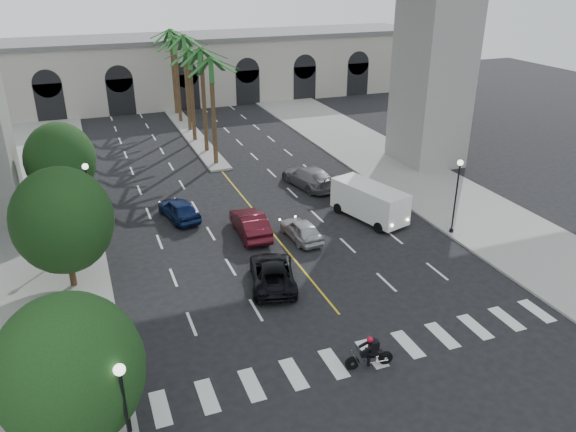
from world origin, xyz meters
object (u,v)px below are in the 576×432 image
(car_a, at_px, (301,230))
(pedestrian_a, at_px, (19,406))
(car_d, at_px, (309,177))
(car_e, at_px, (179,209))
(lamp_post_right, at_px, (457,190))
(car_b, at_px, (250,224))
(lamp_post_left_near, at_px, (127,416))
(traffic_signal_near, at_px, (124,384))
(car_c, at_px, (272,273))
(traffic_signal_far, at_px, (114,326))
(motorcycle_rider, at_px, (371,353))
(lamp_post_left_far, at_px, (90,195))
(cargo_van, at_px, (370,201))

(car_a, bearing_deg, pedestrian_a, 30.34)
(car_d, xyz_separation_m, car_e, (-11.29, -2.59, -0.08))
(lamp_post_right, relative_size, car_b, 1.05)
(lamp_post_left_near, relative_size, car_b, 1.05)
(traffic_signal_near, relative_size, car_d, 0.62)
(lamp_post_left_near, height_order, lamp_post_right, same)
(car_c, bearing_deg, car_a, -113.45)
(traffic_signal_far, height_order, motorcycle_rider, traffic_signal_far)
(car_a, bearing_deg, car_c, 47.91)
(lamp_post_right, bearing_deg, pedestrian_a, -162.53)
(motorcycle_rider, bearing_deg, car_a, 89.22)
(traffic_signal_near, height_order, pedestrian_a, traffic_signal_near)
(car_a, xyz_separation_m, car_e, (-7.01, 6.24, 0.07))
(lamp_post_left_far, height_order, car_a, lamp_post_left_far)
(car_b, relative_size, cargo_van, 0.81)
(cargo_van, bearing_deg, car_a, 176.15)
(lamp_post_left_near, bearing_deg, motorcycle_rider, 14.05)
(lamp_post_left_far, relative_size, car_a, 1.29)
(traffic_signal_far, xyz_separation_m, car_e, (5.79, 15.71, -1.73))
(car_a, bearing_deg, traffic_signal_far, 32.74)
(lamp_post_left_near, bearing_deg, car_c, 50.82)
(motorcycle_rider, height_order, car_b, car_b)
(lamp_post_right, xyz_separation_m, cargo_van, (-4.09, 4.21, -1.81))
(lamp_post_right, distance_m, traffic_signal_near, 25.02)
(car_c, xyz_separation_m, car_d, (8.04, 13.58, 0.12))
(lamp_post_right, xyz_separation_m, car_a, (-9.90, 2.97, -2.52))
(traffic_signal_near, bearing_deg, car_c, 43.95)
(car_e, bearing_deg, motorcycle_rider, 92.47)
(traffic_signal_far, distance_m, car_b, 15.08)
(car_a, bearing_deg, motorcycle_rider, 77.58)
(lamp_post_left_near, bearing_deg, traffic_signal_far, 89.12)
(motorcycle_rider, bearing_deg, car_e, 112.25)
(lamp_post_right, height_order, traffic_signal_far, lamp_post_right)
(lamp_post_left_near, bearing_deg, lamp_post_left_far, 90.00)
(lamp_post_right, xyz_separation_m, pedestrian_a, (-26.70, -8.40, -2.26))
(traffic_signal_near, bearing_deg, traffic_signal_far, 90.00)
(lamp_post_left_far, relative_size, traffic_signal_far, 1.47)
(motorcycle_rider, distance_m, car_c, 8.67)
(lamp_post_right, height_order, traffic_signal_near, lamp_post_right)
(lamp_post_left_near, xyz_separation_m, car_a, (12.90, 15.97, -2.52))
(car_a, xyz_separation_m, cargo_van, (5.81, 1.24, 0.70))
(car_b, distance_m, pedestrian_a, 19.13)
(car_d, xyz_separation_m, cargo_van, (1.52, -7.59, 0.56))
(cargo_van, bearing_deg, motorcycle_rider, -134.24)
(lamp_post_right, height_order, pedestrian_a, lamp_post_right)
(lamp_post_right, relative_size, cargo_van, 0.85)
(motorcycle_rider, distance_m, pedestrian_a, 14.91)
(lamp_post_right, height_order, motorcycle_rider, lamp_post_right)
(lamp_post_left_near, distance_m, motorcycle_rider, 11.49)
(traffic_signal_near, xyz_separation_m, car_a, (12.80, 13.47, -1.81))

